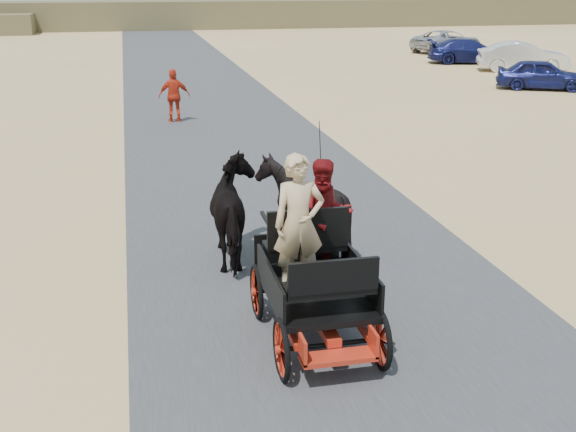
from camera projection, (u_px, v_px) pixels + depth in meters
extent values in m
plane|color=tan|center=(419.00, 432.00, 7.65)|extent=(140.00, 140.00, 0.00)
cube|color=#38383A|center=(419.00, 432.00, 7.65)|extent=(6.00, 140.00, 0.01)
cube|color=brown|center=(155.00, 15.00, 64.69)|extent=(140.00, 6.00, 2.40)
imported|color=black|center=(238.00, 212.00, 12.03)|extent=(0.91, 2.01, 1.70)
imported|color=black|center=(302.00, 208.00, 12.26)|extent=(1.37, 1.54, 1.70)
imported|color=tan|center=(299.00, 224.00, 9.13)|extent=(0.66, 0.43, 1.80)
imported|color=#660C0F|center=(325.00, 216.00, 9.77)|extent=(0.77, 0.60, 1.58)
imported|color=red|center=(174.00, 96.00, 23.51)|extent=(1.02, 0.44, 1.73)
imported|color=navy|center=(542.00, 74.00, 30.33)|extent=(3.98, 2.97, 1.26)
imported|color=silver|center=(523.00, 57.00, 35.99)|extent=(4.64, 2.90, 1.45)
imported|color=navy|center=(469.00, 51.00, 39.31)|extent=(4.80, 2.82, 1.31)
imported|color=#B2B2B7|center=(447.00, 41.00, 44.94)|extent=(5.33, 4.06, 1.35)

